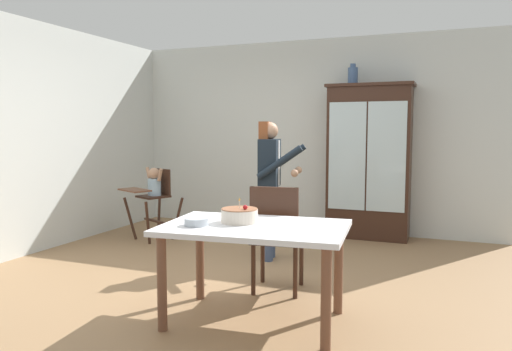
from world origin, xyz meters
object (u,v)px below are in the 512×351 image
at_px(adult_person, 270,173).
at_px(birthday_cake, 239,215).
at_px(ceramic_vase, 353,75).
at_px(high_chair_with_toddler, 153,190).
at_px(dining_chair_far_side, 276,232).
at_px(serving_bowl, 197,222).
at_px(dining_table, 254,239).
at_px(china_cabinet, 369,161).

height_order(adult_person, birthday_cake, adult_person).
relative_size(ceramic_vase, high_chair_with_toddler, 0.28).
bearing_deg(adult_person, dining_chair_far_side, -167.95).
bearing_deg(serving_bowl, dining_table, 23.98).
distance_m(adult_person, dining_table, 1.81).
xyz_separation_m(adult_person, dining_table, (0.50, -1.71, -0.33)).
bearing_deg(ceramic_vase, high_chair_with_toddler, -153.52).
bearing_deg(dining_table, ceramic_vase, 88.12).
bearing_deg(dining_table, china_cabinet, 83.97).
relative_size(china_cabinet, ceramic_vase, 7.53).
distance_m(ceramic_vase, high_chair_with_toddler, 3.02).
xyz_separation_m(high_chair_with_toddler, birthday_cake, (2.10, -1.99, 0.14)).
xyz_separation_m(dining_table, serving_bowl, (-0.39, -0.17, 0.13)).
xyz_separation_m(china_cabinet, ceramic_vase, (-0.23, 0.00, 1.13)).
height_order(ceramic_vase, high_chair_with_toddler, ceramic_vase).
bearing_deg(ceramic_vase, dining_chair_far_side, -93.66).
relative_size(birthday_cake, dining_chair_far_side, 0.29).
distance_m(high_chair_with_toddler, birthday_cake, 2.89).
bearing_deg(dining_chair_far_side, dining_table, 86.78).
height_order(dining_table, serving_bowl, serving_bowl).
height_order(high_chair_with_toddler, dining_chair_far_side, dining_chair_far_side).
height_order(high_chair_with_toddler, adult_person, adult_person).
distance_m(birthday_cake, dining_chair_far_side, 0.65).
height_order(china_cabinet, birthday_cake, china_cabinet).
distance_m(serving_bowl, dining_chair_far_side, 0.91).
bearing_deg(ceramic_vase, adult_person, -111.98).
bearing_deg(adult_person, high_chair_with_toddler, 68.44).
distance_m(china_cabinet, dining_table, 3.25).
distance_m(high_chair_with_toddler, dining_table, 3.03).
xyz_separation_m(adult_person, serving_bowl, (0.11, -1.88, -0.20)).
xyz_separation_m(ceramic_vase, dining_chair_far_side, (-0.16, -2.56, -1.60)).
bearing_deg(birthday_cake, high_chair_with_toddler, 136.60).
bearing_deg(adult_person, birthday_cake, -178.53).
distance_m(china_cabinet, birthday_cake, 3.20).
bearing_deg(high_chair_with_toddler, adult_person, 13.79).
relative_size(adult_person, dining_table, 1.07).
height_order(ceramic_vase, serving_bowl, ceramic_vase).
xyz_separation_m(china_cabinet, adult_person, (-0.84, -1.50, -0.05)).
xyz_separation_m(china_cabinet, birthday_cake, (-0.48, -3.15, -0.23)).
height_order(dining_table, dining_chair_far_side, dining_chair_far_side).
relative_size(dining_table, birthday_cake, 5.11).
height_order(dining_table, birthday_cake, birthday_cake).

